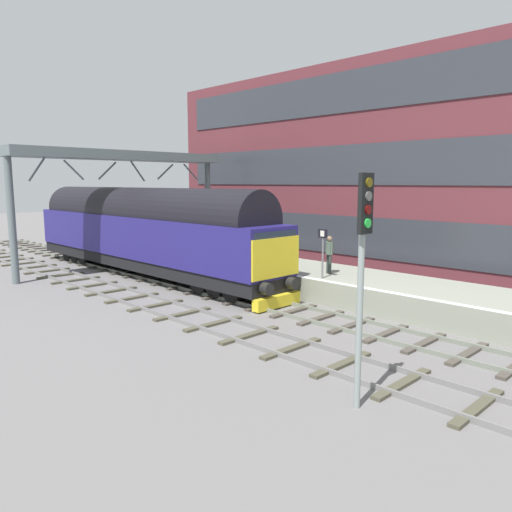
# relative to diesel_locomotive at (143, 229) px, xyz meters

# --- Properties ---
(ground_plane) EXTENTS (140.00, 140.00, 0.00)m
(ground_plane) POSITION_rel_diesel_locomotive_xyz_m (-0.00, -8.01, -2.49)
(ground_plane) COLOR slate
(ground_plane) RESTS_ON ground
(track_main) EXTENTS (2.50, 60.00, 0.15)m
(track_main) POSITION_rel_diesel_locomotive_xyz_m (-0.00, -8.01, -2.43)
(track_main) COLOR slate
(track_main) RESTS_ON ground
(track_adjacent_west) EXTENTS (2.50, 60.00, 0.15)m
(track_adjacent_west) POSITION_rel_diesel_locomotive_xyz_m (-3.30, -8.01, -2.43)
(track_adjacent_west) COLOR slate
(track_adjacent_west) RESTS_ON ground
(station_platform) EXTENTS (4.00, 44.00, 1.01)m
(station_platform) POSITION_rel_diesel_locomotive_xyz_m (3.60, -8.01, -1.99)
(station_platform) COLOR gray
(station_platform) RESTS_ON ground
(station_building) EXTENTS (5.84, 28.51, 11.37)m
(station_building) POSITION_rel_diesel_locomotive_xyz_m (11.16, -7.37, 3.20)
(station_building) COLOR brown
(station_building) RESTS_ON ground
(diesel_locomotive) EXTENTS (2.74, 19.85, 4.68)m
(diesel_locomotive) POSITION_rel_diesel_locomotive_xyz_m (0.00, 0.00, 0.00)
(diesel_locomotive) COLOR black
(diesel_locomotive) RESTS_ON ground
(signal_post_near) EXTENTS (0.44, 0.22, 5.15)m
(signal_post_near) POSITION_rel_diesel_locomotive_xyz_m (-5.12, -17.02, 0.85)
(signal_post_near) COLOR gray
(signal_post_near) RESTS_ON ground
(platform_number_sign) EXTENTS (0.10, 0.44, 2.04)m
(platform_number_sign) POSITION_rel_diesel_locomotive_xyz_m (2.12, -10.37, -0.13)
(platform_number_sign) COLOR slate
(platform_number_sign) RESTS_ON station_platform
(waiting_passenger) EXTENTS (0.45, 0.47, 1.64)m
(waiting_passenger) POSITION_rel_diesel_locomotive_xyz_m (3.16, -9.92, -0.50)
(waiting_passenger) COLOR #2F3833
(waiting_passenger) RESTS_ON station_platform
(overhead_footbridge) EXTENTS (12.60, 2.00, 6.69)m
(overhead_footbridge) POSITION_rel_diesel_locomotive_xyz_m (0.40, 2.51, 3.57)
(overhead_footbridge) COLOR slate
(overhead_footbridge) RESTS_ON ground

